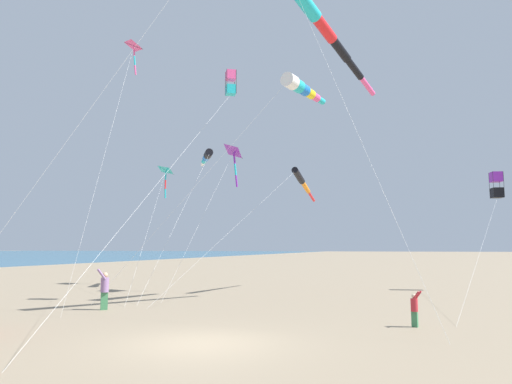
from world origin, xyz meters
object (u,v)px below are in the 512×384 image
Objects in this scene: kite_windsock_blue_topmost at (329,35)px; kite_delta_long_streamer_right at (235,152)px; kite_box_white_trailing at (497,185)px; kite_delta_red_high_left at (166,170)px; person_child_green_jacket at (415,307)px; kite_windsock_orange_high_right at (301,88)px; kite_windsock_yellow_midlevel at (207,157)px; kite_box_long_streamer_left at (231,83)px; person_adult_flyer at (104,287)px; kite_windsock_purple_drifting at (302,182)px; kite_delta_black_fish_shape at (134,47)px.

kite_windsock_blue_topmost is 9.41m from kite_delta_long_streamer_right.
kite_delta_red_high_left is at bearing -175.40° from kite_box_white_trailing.
kite_delta_red_high_left is (-13.14, 9.24, -4.18)m from kite_windsock_blue_topmost.
person_child_green_jacket is 0.10× the size of kite_windsock_orange_high_right.
kite_box_long_streamer_left is at bearing -58.94° from kite_windsock_yellow_midlevel.
person_adult_flyer reaches higher than person_child_green_jacket.
kite_delta_red_high_left is at bearing 168.26° from kite_windsock_purple_drifting.
kite_windsock_blue_topmost is 1.02× the size of kite_delta_black_fish_shape.
kite_windsock_orange_high_right is at bearing -37.14° from kite_windsock_yellow_midlevel.
kite_delta_long_streamer_right is (-9.77, 9.56, 7.61)m from person_child_green_jacket.
kite_windsock_purple_drifting is (-0.97, 4.66, -4.22)m from kite_windsock_orange_high_right.
kite_windsock_orange_high_right is 14.05m from kite_box_white_trailing.
person_adult_flyer is 23.30m from kite_box_white_trailing.
person_adult_flyer is at bearing -87.00° from kite_windsock_yellow_midlevel.
kite_windsock_purple_drifting is (6.81, -1.23, -2.15)m from kite_windsock_yellow_midlevel.
kite_windsock_yellow_midlevel is 0.92× the size of kite_delta_black_fish_shape.
kite_delta_black_fish_shape is 1.04× the size of kite_delta_red_high_left.
kite_windsock_orange_high_right is 0.74× the size of kite_box_white_trailing.
kite_windsock_purple_drifting is at bearing 70.24° from kite_box_long_streamer_left.
kite_delta_black_fish_shape reaches higher than kite_windsock_yellow_midlevel.
person_adult_flyer is at bearing 177.14° from person_child_green_jacket.
kite_windsock_purple_drifting is (7.09, 7.54, -6.30)m from kite_delta_black_fish_shape.
kite_windsock_purple_drifting is at bearing 59.71° from person_adult_flyer.
kite_windsock_yellow_midlevel is (-0.62, 11.83, 7.73)m from person_adult_flyer.
kite_delta_long_streamer_right reaches higher than kite_box_white_trailing.
person_adult_flyer is at bearing -140.30° from kite_windsock_orange_high_right.
person_adult_flyer is 0.11× the size of kite_box_white_trailing.
person_adult_flyer is 0.15× the size of kite_windsock_orange_high_right.
kite_box_white_trailing is at bearing 4.60° from kite_delta_red_high_left.
kite_windsock_purple_drifting is 11.89m from kite_box_white_trailing.
kite_delta_black_fish_shape reaches higher than kite_windsock_purple_drifting.
kite_windsock_blue_topmost is 1.06× the size of kite_delta_red_high_left.
kite_windsock_orange_high_right is 0.81× the size of kite_box_long_streamer_left.
kite_windsock_orange_high_right is 6.10m from kite_delta_long_streamer_right.
kite_delta_long_streamer_right is 0.63× the size of kite_box_long_streamer_left.
kite_box_white_trailing is (5.21, 15.09, 5.71)m from person_child_green_jacket.
person_adult_flyer is 0.13× the size of kite_windsock_blue_topmost.
kite_windsock_blue_topmost reaches higher than kite_windsock_purple_drifting.
kite_windsock_purple_drifting reaches higher than person_child_green_jacket.
kite_delta_black_fish_shape is (-3.36, -5.89, 4.54)m from kite_delta_long_streamer_right.
kite_windsock_orange_high_right is at bearing -31.08° from kite_delta_red_high_left.
kite_delta_long_streamer_right is at bearing -156.23° from kite_windsock_purple_drifting.
kite_windsock_yellow_midlevel is 9.71m from kite_delta_black_fish_shape.
kite_windsock_purple_drifting is at bearing 46.75° from kite_delta_black_fish_shape.
kite_windsock_orange_high_right is (-1.86, 2.44, -1.51)m from kite_windsock_blue_topmost.
kite_box_white_trailing is at bearing 39.71° from person_adult_flyer.
kite_delta_black_fish_shape is (-0.28, -8.77, 4.14)m from kite_windsock_yellow_midlevel.
person_adult_flyer is at bearing -140.29° from kite_box_white_trailing.
kite_windsock_blue_topmost reaches higher than kite_windsock_yellow_midlevel.
kite_windsock_yellow_midlevel is 18.39m from kite_box_white_trailing.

